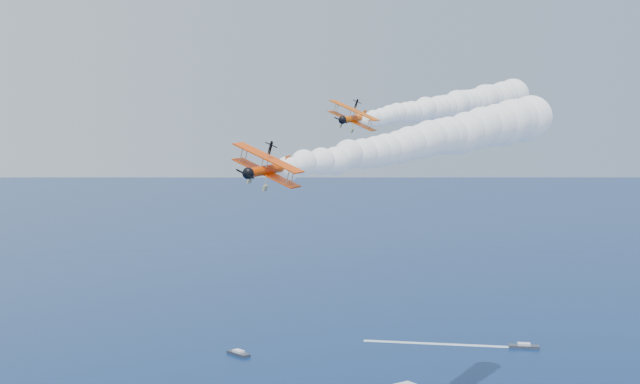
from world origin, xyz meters
TOP-DOWN VIEW (x-y plane):
  - biplane_lead at (21.19, 40.02)m, footprint 9.07×10.41m
  - biplane_trail at (-12.05, 13.45)m, footprint 8.29×9.63m
  - smoke_trail_lead at (53.49, 51.26)m, footprint 70.81×47.16m
  - smoke_trail_trail at (20.65, 23.47)m, footprint 70.65×43.21m

SIDE VIEW (x-z plane):
  - biplane_trail at x=-12.05m, z-range 49.52..56.39m
  - smoke_trail_trail at x=20.65m, z-range 49.65..61.54m
  - biplane_lead at x=21.19m, z-range 54.22..61.70m
  - smoke_trail_lead at x=53.49m, z-range 54.66..66.55m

